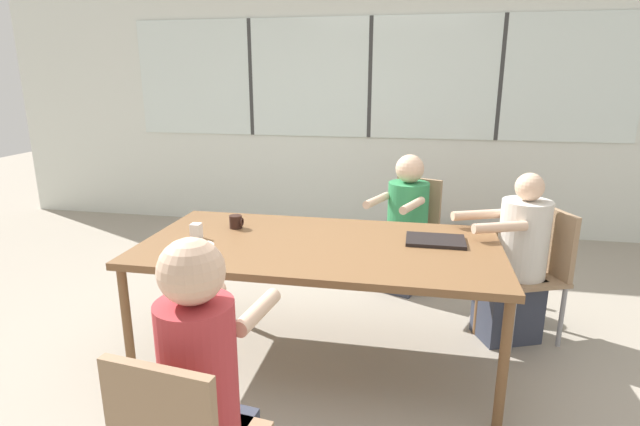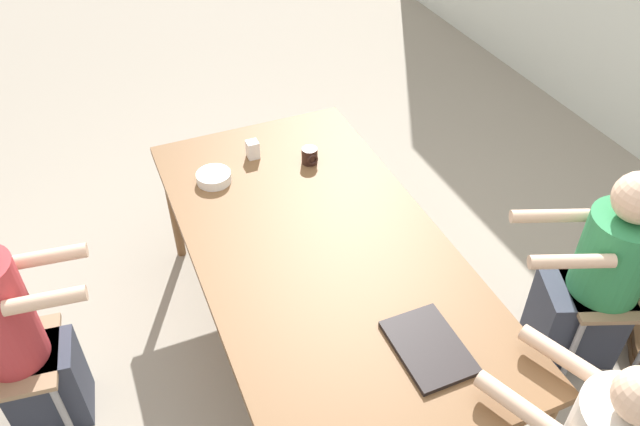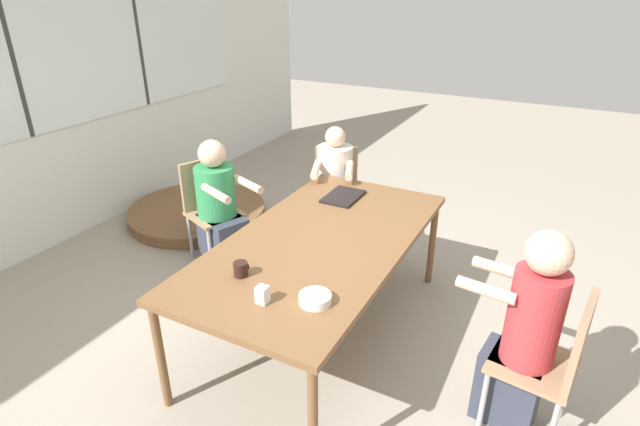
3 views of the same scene
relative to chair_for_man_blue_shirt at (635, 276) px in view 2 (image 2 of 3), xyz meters
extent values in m
plane|color=gray|center=(-0.52, -1.33, -0.50)|extent=(16.00, 16.00, 0.00)
cube|color=brown|center=(-0.52, -1.33, 0.21)|extent=(2.04, 1.05, 0.04)
cylinder|color=brown|center=(-1.49, -1.81, -0.16)|extent=(0.05, 0.05, 0.69)
cylinder|color=brown|center=(-1.49, -0.86, -0.16)|extent=(0.05, 0.05, 0.69)
cube|color=#937556|center=(-0.03, -0.09, -0.09)|extent=(0.52, 0.52, 0.03)
cylinder|color=#99999E|center=(0.06, -0.31, -0.30)|extent=(0.03, 0.03, 0.41)
cylinder|color=#99999E|center=(-0.25, -0.18, -0.30)|extent=(0.03, 0.03, 0.41)
cylinder|color=#99999E|center=(-0.13, 0.13, -0.30)|extent=(0.03, 0.03, 0.41)
cube|color=#937556|center=(-0.69, -2.66, -0.09)|extent=(0.45, 0.45, 0.03)
cylinder|color=#99999E|center=(-0.84, -2.47, -0.30)|extent=(0.03, 0.03, 0.41)
cylinder|color=#99999E|center=(-0.50, -2.52, -0.30)|extent=(0.03, 0.03, 0.41)
cylinder|color=#DBB293|center=(0.50, -1.07, 0.30)|extent=(0.33, 0.18, 0.06)
cylinder|color=#DBB293|center=(0.39, -0.82, 0.30)|extent=(0.33, 0.18, 0.06)
cube|color=#333847|center=(-0.07, -0.18, -0.29)|extent=(0.41, 0.46, 0.43)
cylinder|color=#2D844C|center=(-0.05, -0.12, 0.14)|extent=(0.32, 0.32, 0.42)
sphere|color=#DBB293|center=(-0.05, -0.12, 0.46)|extent=(0.22, 0.22, 0.22)
cylinder|color=#DBB293|center=(-0.01, -0.43, 0.25)|extent=(0.18, 0.35, 0.06)
cylinder|color=#DBB293|center=(-0.28, -0.32, 0.25)|extent=(0.18, 0.35, 0.06)
cube|color=#333847|center=(-0.68, -2.57, -0.29)|extent=(0.28, 0.34, 0.43)
cylinder|color=#DBB293|center=(-0.77, -2.39, 0.33)|extent=(0.10, 0.30, 0.06)
cylinder|color=#DBB293|center=(-0.54, -2.42, 0.33)|extent=(0.10, 0.30, 0.06)
cube|color=black|center=(0.13, -1.19, 0.24)|extent=(0.33, 0.23, 0.02)
cylinder|color=black|center=(-1.10, -1.15, 0.27)|extent=(0.08, 0.08, 0.08)
torus|color=black|center=(-1.06, -1.15, 0.27)|extent=(0.01, 0.06, 0.06)
cube|color=silver|center=(-1.25, -1.39, 0.27)|extent=(0.06, 0.06, 0.09)
cylinder|color=white|center=(-1.13, -1.63, 0.25)|extent=(0.17, 0.17, 0.05)
camera|label=1|loc=(0.00, -3.99, 1.16)|focal=28.00mm
camera|label=2|loc=(1.26, -2.09, 2.05)|focal=35.00mm
camera|label=3|loc=(-2.96, -2.62, 1.72)|focal=28.00mm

